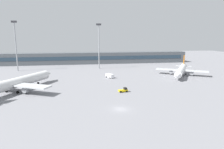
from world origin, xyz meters
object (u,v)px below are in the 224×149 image
Objects in this scene: airplane_mid at (181,70)px; service_van_white at (110,76)px; baggage_tug_yellow at (124,90)px; floodlight_tower_west at (16,43)px; airplane_near at (16,83)px; floodlight_tower_east at (99,43)px.

service_van_white is at bearing -179.81° from airplane_mid.
floodlight_tower_west is at bearing 132.21° from baggage_tug_yellow.
airplane_near is at bearing -152.98° from service_van_white.
baggage_tug_yellow is 28.43m from service_van_white.
service_van_white is 0.19× the size of floodlight_tower_east.
floodlight_tower_west reaches higher than service_van_white.
floodlight_tower_east is (-42.26, 32.41, 13.92)m from airplane_mid.
floodlight_tower_west is 51.63m from floodlight_tower_east.
airplane_mid is 1.18× the size of floodlight_tower_east.
floodlight_tower_west is (-93.89, 31.78, 14.48)m from airplane_mid.
airplane_near reaches higher than service_van_white.
service_van_white is (-0.90, 28.42, 0.31)m from baggage_tug_yellow.
baggage_tug_yellow is at bearing -10.87° from airplane_near.
airplane_mid is at bearing -37.49° from floodlight_tower_east.
airplane_near is 1.18× the size of airplane_mid.
floodlight_tower_west is (-13.59, 52.43, 14.10)m from airplane_near.
airplane_mid is 100.18m from floodlight_tower_west.
airplane_mid is 6.32× the size of service_van_white.
service_van_white is at bearing 91.82° from baggage_tug_yellow.
floodlight_tower_east is (38.03, 53.06, 13.54)m from airplane_near.
baggage_tug_yellow is at bearing -143.91° from airplane_mid.
airplane_mid is at bearing 0.19° from service_van_white.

